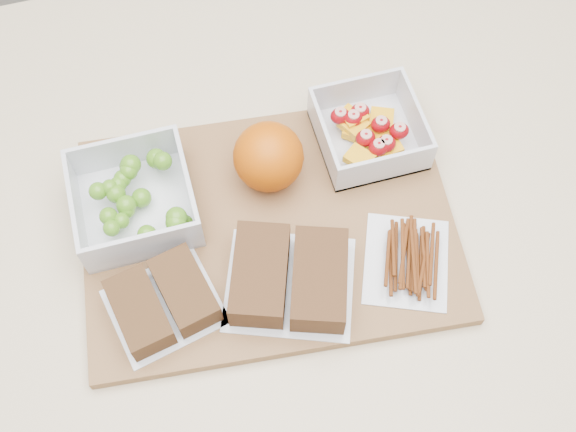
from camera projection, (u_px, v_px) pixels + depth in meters
name	position (u px, v px, depth m)	size (l,w,h in m)	color
ground	(290.00, 410.00, 1.63)	(4.00, 4.00, 0.00)	gray
counter	(291.00, 353.00, 1.23)	(1.20, 0.90, 0.90)	beige
cutting_board	(269.00, 229.00, 0.83)	(0.42, 0.30, 0.02)	brown
grape_container	(136.00, 199.00, 0.81)	(0.13, 0.13, 0.06)	silver
fruit_container	(369.00, 132.00, 0.86)	(0.12, 0.12, 0.05)	silver
orange	(268.00, 157.00, 0.81)	(0.08, 0.08, 0.08)	#C85104
sandwich_bag_left	(163.00, 302.00, 0.76)	(0.13, 0.12, 0.03)	silver
sandwich_bag_center	(290.00, 278.00, 0.77)	(0.17, 0.16, 0.04)	silver
pretzel_bag	(408.00, 258.00, 0.79)	(0.13, 0.14, 0.03)	silver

